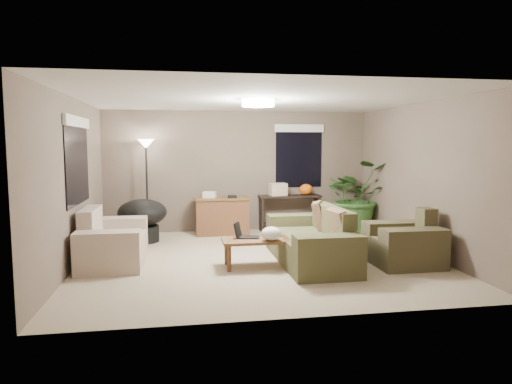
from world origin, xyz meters
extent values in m
plane|color=tan|center=(0.00, 0.00, 0.00)|extent=(5.50, 5.50, 0.00)
plane|color=white|center=(0.00, 0.00, 2.50)|extent=(5.50, 5.50, 0.00)
plane|color=#705F53|center=(0.00, 2.50, 1.25)|extent=(5.50, 0.00, 5.50)
plane|color=#705F53|center=(0.00, -2.50, 1.25)|extent=(5.50, 0.00, 5.50)
plane|color=#705F53|center=(-2.75, 0.00, 1.25)|extent=(0.00, 5.00, 5.00)
plane|color=#705F53|center=(2.75, 0.00, 1.25)|extent=(0.00, 5.00, 5.00)
cube|color=#4F4E2F|center=(0.76, -0.29, 0.21)|extent=(0.95, 1.48, 0.42)
cube|color=#49482C|center=(1.12, -0.29, 0.64)|extent=(0.22, 1.48, 0.43)
cube|color=#4A492C|center=(0.76, -1.21, 0.30)|extent=(0.95, 0.36, 0.60)
cube|color=#46462A|center=(0.76, 0.63, 0.30)|extent=(0.95, 0.36, 0.60)
cube|color=#8C7251|center=(1.06, -0.74, 0.65)|extent=(0.29, 0.48, 0.47)
cube|color=#8C7251|center=(1.06, 0.16, 0.65)|extent=(0.40, 0.51, 0.47)
cube|color=beige|center=(-2.22, 0.17, 0.21)|extent=(0.90, 0.88, 0.42)
cube|color=beige|center=(-2.56, 0.17, 0.64)|extent=(0.22, 0.88, 0.43)
cube|color=beige|center=(-2.22, -0.45, 0.30)|extent=(0.90, 0.36, 0.60)
cube|color=#BFB5A3|center=(-2.22, 0.79, 0.30)|extent=(0.90, 0.36, 0.60)
cube|color=brown|center=(2.12, -0.65, 0.21)|extent=(0.95, 0.28, 0.42)
cube|color=brown|center=(2.48, -0.65, 0.64)|extent=(0.22, 0.28, 0.43)
cube|color=#4D472E|center=(2.12, -0.97, 0.30)|extent=(0.95, 0.36, 0.60)
cube|color=brown|center=(2.12, -0.33, 0.30)|extent=(0.95, 0.36, 0.60)
cube|color=brown|center=(-0.11, -0.44, 0.40)|extent=(1.00, 0.55, 0.04)
cylinder|color=brown|center=(-0.53, -0.64, 0.19)|extent=(0.06, 0.06, 0.38)
cylinder|color=brown|center=(0.31, -0.64, 0.19)|extent=(0.06, 0.06, 0.38)
cylinder|color=brown|center=(-0.53, -0.24, 0.19)|extent=(0.06, 0.06, 0.38)
cylinder|color=brown|center=(0.31, -0.24, 0.19)|extent=(0.06, 0.06, 0.38)
cube|color=black|center=(-0.21, -0.34, 0.43)|extent=(0.37, 0.29, 0.02)
cube|color=black|center=(-0.37, -0.34, 0.55)|extent=(0.15, 0.24, 0.22)
ellipsoid|color=white|center=(0.09, -0.59, 0.52)|extent=(0.35, 0.33, 0.20)
cube|color=brown|center=(-0.38, 2.10, 0.35)|extent=(1.05, 0.45, 0.71)
cube|color=brown|center=(-0.38, 2.10, 0.73)|extent=(1.10, 0.50, 0.04)
cube|color=silver|center=(-0.63, 2.10, 0.81)|extent=(0.29, 0.25, 0.12)
cube|color=black|center=(-0.18, 2.05, 0.77)|extent=(0.20, 0.24, 0.04)
cube|color=black|center=(1.05, 2.26, 0.73)|extent=(1.30, 0.40, 0.04)
cube|color=black|center=(0.45, 2.26, 0.35)|extent=(0.05, 0.38, 0.71)
cube|color=black|center=(1.65, 2.26, 0.35)|extent=(0.05, 0.38, 0.71)
cube|color=black|center=(1.05, 2.26, 0.15)|extent=(1.25, 0.36, 0.03)
ellipsoid|color=orange|center=(1.40, 2.26, 0.87)|extent=(0.34, 0.34, 0.23)
cube|color=beige|center=(0.80, 2.26, 0.88)|extent=(0.36, 0.28, 0.26)
cylinder|color=black|center=(-1.91, 1.64, 0.15)|extent=(0.60, 0.60, 0.30)
ellipsoid|color=black|center=(-1.91, 1.64, 0.55)|extent=(1.00, 1.00, 0.50)
cylinder|color=black|center=(-1.85, 2.13, 0.01)|extent=(0.28, 0.28, 0.02)
cylinder|color=black|center=(-1.85, 2.13, 0.90)|extent=(0.04, 0.04, 1.78)
cone|color=white|center=(-1.85, 2.13, 1.82)|extent=(0.32, 0.32, 0.18)
cylinder|color=white|center=(0.00, 0.00, 2.44)|extent=(0.50, 0.50, 0.10)
imported|color=#2D5923|center=(2.39, 1.90, 0.58)|extent=(1.34, 1.49, 1.16)
cube|color=tan|center=(2.25, 0.06, 0.01)|extent=(0.32, 0.32, 0.03)
cylinder|color=tan|center=(2.25, 0.06, 0.25)|extent=(0.12, 0.12, 0.44)
cube|color=tan|center=(2.25, 0.06, 0.48)|extent=(0.22, 0.22, 0.03)
cube|color=black|center=(-2.73, 0.30, 1.55)|extent=(0.01, 1.50, 1.30)
cube|color=white|center=(-2.71, 0.30, 2.15)|extent=(0.05, 1.56, 0.16)
cube|color=black|center=(1.30, 2.48, 1.55)|extent=(1.00, 0.01, 1.30)
cube|color=white|center=(1.30, 2.46, 2.15)|extent=(1.06, 0.05, 0.16)
camera|label=1|loc=(-1.18, -6.98, 1.81)|focal=32.00mm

